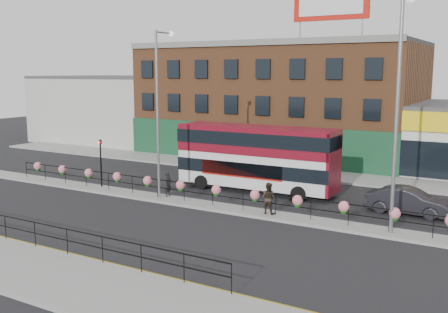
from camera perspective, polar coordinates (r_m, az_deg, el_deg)
The scene contains 18 objects.
ground at distance 31.00m, azimuth -2.82°, elevation -5.34°, with size 120.00×120.00×0.00m, color black.
south_pavement at distance 22.41m, azimuth -20.25°, elevation -11.52°, with size 60.00×4.00×0.15m, color gray.
north_pavement at distance 41.29m, azimuth 6.34°, elevation -1.59°, with size 60.00×4.00×0.15m, color gray.
median at distance 30.98m, azimuth -2.82°, elevation -5.20°, with size 60.00×1.60×0.15m, color gray.
yellow_line_inner at distance 23.85m, azimuth -15.91°, elevation -10.20°, with size 60.00×0.10×0.01m, color gold.
yellow_line_outer at distance 23.73m, azimuth -16.23°, elevation -10.32°, with size 60.00×0.10×0.01m, color gold.
brick_building at distance 49.53m, azimuth 5.99°, elevation 6.11°, with size 25.00×12.21×10.30m.
warehouse_west at distance 60.89m, azimuth -11.70°, elevation 5.16°, with size 15.50×12.00×7.30m.
billboard at distance 42.76m, azimuth 11.57°, elevation 16.30°, with size 6.00×0.29×4.40m.
median_railing at distance 30.75m, azimuth -2.84°, elevation -3.45°, with size 30.04×0.56×1.23m.
south_railing at distance 24.75m, azimuth -19.92°, elevation -7.37°, with size 20.04×0.05×1.12m.
double_decker_bus at distance 34.04m, azimuth 3.59°, elevation 0.52°, with size 10.69×2.82×4.31m.
car at distance 30.64m, azimuth 19.44°, elevation -4.60°, with size 4.57×1.72×1.49m, color #222128.
pedestrian_a at distance 32.61m, azimuth -6.10°, elevation -2.97°, with size 0.42×0.60×1.55m, color black.
pedestrian_b at distance 28.56m, azimuth 4.84°, elevation -4.54°, with size 0.84×0.66×1.72m, color black.
lamp_column_west at distance 31.77m, azimuth -6.99°, elevation 6.14°, with size 0.36×1.77×10.06m.
lamp_column_east at distance 25.79m, azimuth 18.54°, elevation 6.55°, with size 0.40×1.97×11.23m.
traffic_light_median at distance 35.72m, azimuth -13.30°, elevation 0.42°, with size 0.15×0.28×3.65m.
Camera 1 is at (16.49, -25.06, 7.81)m, focal length 42.00 mm.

